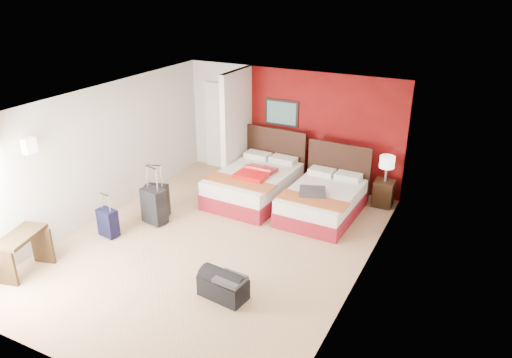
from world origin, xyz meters
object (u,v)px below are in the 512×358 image
Objects in this scene: suitcase_navy at (108,224)px; desk at (24,254)px; duffel_bag at (223,286)px; bed_left at (254,186)px; red_suitcase_open at (256,172)px; table_lamp at (386,169)px; suitcase_black at (157,203)px; bed_right at (322,203)px; suitcase_charcoal at (154,207)px; nightstand at (384,193)px.

desk reaches higher than suitcase_navy.
duffel_bag is at bearing -4.00° from suitcase_navy.
red_suitcase_open is at bearing -42.18° from bed_left.
duffel_bag is 0.85× the size of desk.
suitcase_navy is at bearing -139.50° from table_lamp.
bed_right is at bearing 11.82° from suitcase_black.
red_suitcase_open is at bearing -177.14° from bed_right.
bed_left is 2.13m from suitcase_charcoal.
nightstand is 0.65× the size of desk.
bed_left is 3.10× the size of suitcase_black.
table_lamp is 4.56m from suitcase_charcoal.
nightstand is 0.53m from table_lamp.
red_suitcase_open is at bearing 63.98° from suitcase_navy.
table_lamp reaches higher than suitcase_navy.
suitcase_black is 0.97× the size of suitcase_charcoal.
suitcase_charcoal is (-3.65, -2.70, 0.06)m from nightstand.
bed_left is at bearing 179.02° from bed_right.
suitcase_black is (-2.78, -1.51, 0.05)m from bed_right.
suitcase_black is 2.54m from desk.
nightstand is at bearing 49.09° from suitcase_navy.
bed_left is at bearing -160.72° from nightstand.
suitcase_navy is 2.79m from duffel_bag.
bed_right is 3.44× the size of table_lamp.
bed_left is 3.74× the size of nightstand.
suitcase_black is 2.87m from duffel_bag.
bed_left is 3.01× the size of suitcase_charcoal.
nightstand is 4.49m from suitcase_black.
suitcase_charcoal reaches higher than suitcase_black.
table_lamp is 6.65m from desk.
table_lamp is 0.64× the size of desk.
suitcase_charcoal is 2.69m from duffel_bag.
suitcase_black is (-3.73, -2.50, -0.48)m from table_lamp.
suitcase_black is (-1.36, -1.48, -0.33)m from red_suitcase_open.
nightstand is at bearing 0.00° from table_lamp.
table_lamp is at bearing 46.86° from suitcase_charcoal.
duffel_bag is (2.39, -1.58, -0.14)m from suitcase_black.
suitcase_charcoal is 0.80× the size of desk.
bed_right reaches higher than suitcase_navy.
table_lamp is at bearing 49.09° from suitcase_navy.
red_suitcase_open is 2.61m from nightstand.
bed_right is at bearing -133.92° from table_lamp.
suitcase_charcoal is at bearing 57.02° from desk.
red_suitcase_open is 1.61× the size of nightstand.
suitcase_navy is 0.60× the size of desk.
desk reaches higher than bed_left.
desk is at bearing -98.25° from suitcase_charcoal.
table_lamp is 0.80× the size of suitcase_charcoal.
desk is at bearing -156.74° from duffel_bag.
nightstand is (2.37, 1.02, -0.39)m from red_suitcase_open.
bed_right is 3.68× the size of suitcase_navy.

